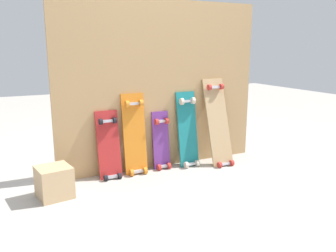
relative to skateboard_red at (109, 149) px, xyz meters
name	(u,v)px	position (x,y,z in m)	size (l,w,h in m)	color
ground_plane	(165,167)	(0.55, 0.02, -0.26)	(12.00, 12.00, 0.00)	#B2AAA0
plywood_wall_panel	(161,86)	(0.55, 0.09, 0.51)	(1.99, 0.04, 1.54)	tan
skateboard_red	(109,149)	(0.00, 0.00, 0.00)	(0.20, 0.18, 0.66)	#B22626
skateboard_orange	(135,138)	(0.24, 0.01, 0.07)	(0.21, 0.17, 0.79)	orange
skateboard_purple	(161,144)	(0.51, 0.02, -0.02)	(0.16, 0.13, 0.61)	#6B338C
skateboard_teal	(188,133)	(0.78, -0.01, 0.06)	(0.20, 0.20, 0.78)	#197A7F
skateboard_natural	(218,126)	(1.08, -0.07, 0.12)	(0.23, 0.32, 0.90)	tan
wooden_crate	(54,182)	(-0.51, -0.23, -0.14)	(0.24, 0.24, 0.24)	tan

